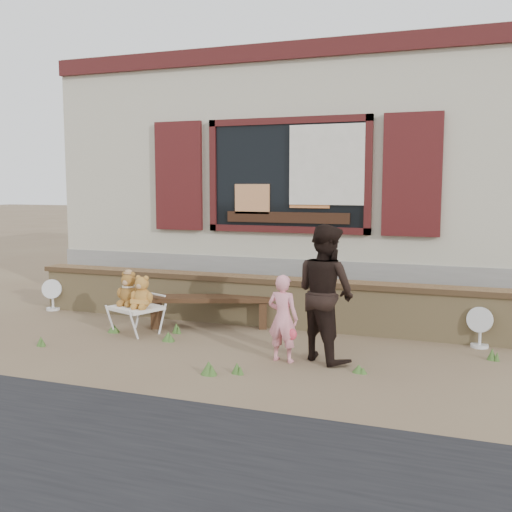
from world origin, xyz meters
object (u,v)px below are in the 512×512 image
at_px(teddy_bear_right, 142,291).
at_px(child, 283,318).
at_px(bench, 210,305).
at_px(adult, 325,293).
at_px(folding_chair, 136,309).
at_px(teddy_bear_left, 129,288).

bearing_deg(teddy_bear_right, child, 8.00).
xyz_separation_m(bench, adult, (1.82, -0.95, 0.44)).
xyz_separation_m(bench, folding_chair, (-0.75, -0.64, 0.02)).
relative_size(teddy_bear_right, child, 0.44).
relative_size(folding_chair, child, 0.76).
relative_size(teddy_bear_left, child, 0.47).
relative_size(child, adult, 0.64).
xyz_separation_m(bench, child, (1.41, -1.17, 0.17)).
relative_size(folding_chair, teddy_bear_left, 1.62).
relative_size(folding_chair, teddy_bear_right, 1.71).
relative_size(bench, child, 1.74).
distance_m(bench, teddy_bear_left, 1.09).
distance_m(teddy_bear_left, adult, 2.73).
distance_m(bench, child, 1.84).
bearing_deg(adult, folding_chair, 27.57).
relative_size(teddy_bear_left, teddy_bear_right, 1.05).
xyz_separation_m(teddy_bear_left, adult, (2.70, -0.35, 0.17)).
bearing_deg(child, teddy_bear_left, -6.66).
bearing_deg(teddy_bear_right, teddy_bear_left, -180.00).
distance_m(folding_chair, child, 2.22).
height_order(teddy_bear_left, adult, adult).
relative_size(teddy_bear_right, adult, 0.28).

